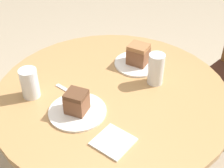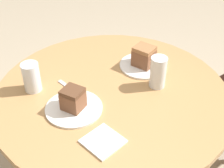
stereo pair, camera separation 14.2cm
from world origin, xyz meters
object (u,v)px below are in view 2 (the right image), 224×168
cake_slice_near (73,99)px  plate_near (74,108)px  glass_lemonade (158,74)px  cake_slice_far (144,56)px  plate_far (143,65)px  glass_water (32,78)px

cake_slice_near → plate_near: bearing=76.0°
cake_slice_near → glass_lemonade: bearing=86.0°
cake_slice_far → plate_near: bearing=-72.6°
cake_slice_far → glass_lemonade: (0.17, -0.03, 0.01)m
plate_near → plate_far: same height
cake_slice_near → glass_lemonade: glass_lemonade is taller
cake_slice_far → glass_water: bearing=-98.1°
plate_near → glass_water: size_ratio=1.77×
glass_lemonade → glass_water: bearing=-115.2°
plate_near → cake_slice_near: bearing=-104.0°
cake_slice_far → plate_far: bearing=0.0°
cake_slice_near → glass_water: bearing=-152.8°
plate_near → cake_slice_near: (-0.00, -0.00, 0.05)m
plate_near → glass_lemonade: bearing=86.0°
plate_far → glass_water: size_ratio=1.75×
plate_near → glass_water: 0.25m
plate_far → cake_slice_near: (0.14, -0.44, 0.05)m
plate_far → cake_slice_far: size_ratio=1.92×
plate_near → glass_lemonade: glass_lemonade is taller
glass_water → cake_slice_near: bearing=27.2°
cake_slice_near → glass_lemonade: 0.41m
plate_near → cake_slice_far: cake_slice_far is taller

